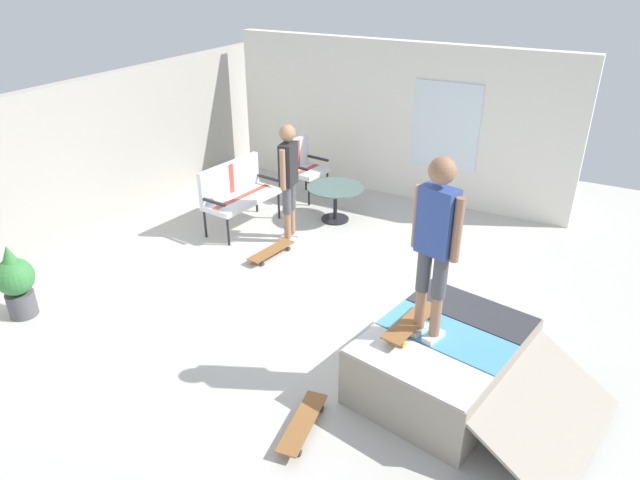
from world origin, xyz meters
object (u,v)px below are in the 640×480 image
at_px(skate_ramp, 446,362).
at_px(potted_plant, 15,281).
at_px(skateboard_by_bench, 271,251).
at_px(skateboard_on_ramp, 411,322).
at_px(patio_chair_near_house, 302,163).
at_px(person_watching, 288,174).
at_px(person_skater, 436,237).
at_px(patio_bench, 236,189).
at_px(skateboard_spare, 303,423).
at_px(patio_table, 335,197).

height_order(skate_ramp, potted_plant, potted_plant).
height_order(skateboard_by_bench, skateboard_on_ramp, skateboard_on_ramp).
bearing_deg(patio_chair_near_house, skateboard_on_ramp, -137.84).
xyz_separation_m(person_watching, person_skater, (-2.18, -2.84, 0.63)).
height_order(skateboard_on_ramp, potted_plant, potted_plant).
distance_m(patio_bench, skateboard_on_ramp, 4.25).
bearing_deg(skateboard_on_ramp, skate_ramp, -76.57).
height_order(skateboard_spare, skateboard_on_ramp, skateboard_on_ramp).
relative_size(patio_table, skateboard_on_ramp, 1.10).
height_order(skate_ramp, person_watching, person_watching).
distance_m(person_skater, skateboard_by_bench, 3.57).
bearing_deg(patio_bench, skateboard_spare, -136.83).
relative_size(patio_table, potted_plant, 0.98).
xyz_separation_m(skateboard_on_ramp, potted_plant, (-1.07, 4.42, -0.25)).
xyz_separation_m(skate_ramp, patio_chair_near_house, (3.65, 3.73, 0.30)).
bearing_deg(person_watching, patio_table, -16.75).
bearing_deg(person_watching, patio_bench, 89.14).
bearing_deg(patio_bench, person_watching, -90.86).
xyz_separation_m(skateboard_by_bench, potted_plant, (-2.64, 1.79, 0.38)).
relative_size(patio_bench, skateboard_on_ramp, 1.59).
distance_m(skateboard_spare, skateboard_on_ramp, 1.38).
xyz_separation_m(patio_bench, patio_table, (0.92, -1.24, -0.21)).
height_order(skateboard_spare, potted_plant, potted_plant).
distance_m(patio_chair_near_house, skateboard_spare, 5.59).
height_order(person_skater, skateboard_spare, person_skater).
distance_m(person_skater, potted_plant, 4.84).
xyz_separation_m(patio_chair_near_house, person_watching, (-1.56, -0.69, 0.42)).
bearing_deg(patio_chair_near_house, patio_table, -122.90).
bearing_deg(person_skater, skateboard_on_ramp, 85.17).
relative_size(patio_bench, patio_table, 1.45).
height_order(patio_chair_near_house, skateboard_on_ramp, patio_chair_near_house).
bearing_deg(person_watching, skateboard_on_ramp, -128.93).
bearing_deg(patio_bench, skateboard_by_bench, -121.23).
relative_size(skateboard_by_bench, skateboard_on_ramp, 1.00).
relative_size(skate_ramp, person_watching, 1.35).
bearing_deg(skateboard_spare, patio_chair_near_house, 30.17).
bearing_deg(skateboard_spare, potted_plant, 89.85).
height_order(patio_table, person_skater, person_skater).
bearing_deg(skateboard_spare, patio_bench, 43.17).
height_order(skate_ramp, patio_table, skate_ramp).
relative_size(patio_bench, skateboard_spare, 1.59).
distance_m(patio_chair_near_house, skateboard_on_ramp, 5.03).
bearing_deg(potted_plant, person_skater, -77.02).
relative_size(person_skater, skateboard_by_bench, 2.14).
bearing_deg(potted_plant, patio_bench, -13.47).
bearing_deg(person_watching, person_skater, -127.53).
xyz_separation_m(patio_chair_near_house, patio_table, (-0.63, -0.97, -0.21)).
xyz_separation_m(person_watching, skateboard_on_ramp, (-2.17, -2.68, -0.32)).
distance_m(skate_ramp, patio_bench, 4.52).
distance_m(patio_chair_near_house, potted_plant, 4.91).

